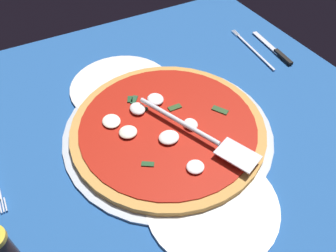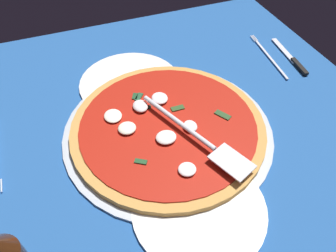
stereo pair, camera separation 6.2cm
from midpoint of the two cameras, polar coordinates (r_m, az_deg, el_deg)
The scene contains 8 objects.
ground_plane at distance 71.95cm, azimuth 3.31°, elevation -0.70°, with size 97.67×97.67×0.80cm, color #215092.
checker_pattern at distance 71.62cm, azimuth 3.33°, elevation -0.46°, with size 97.67×97.67×0.10cm.
pizza_pan at distance 70.31cm, azimuth 2.52°, elevation -0.94°, with size 44.81×44.81×0.94cm, color #AFB8C3.
dinner_plate_left at distance 82.36cm, azimuth -4.56°, elevation 7.47°, with size 25.00×25.00×1.00cm, color white.
dinner_plate_right at distance 59.88cm, azimuth 8.48°, elevation -14.20°, with size 23.93×23.93×1.00cm, color white.
pizza at distance 69.32cm, azimuth 2.46°, elevation -0.20°, with size 41.44×41.44×2.96cm.
pizza_server at distance 64.89cm, azimuth 7.81°, elevation -1.71°, with size 27.08×13.56×1.00cm.
place_setting_far at distance 96.81cm, azimuth 20.89°, elevation 10.92°, with size 23.37×14.19×1.40cm.
Camera 2 is at (45.28, -18.44, 52.43)cm, focal length 34.74 mm.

